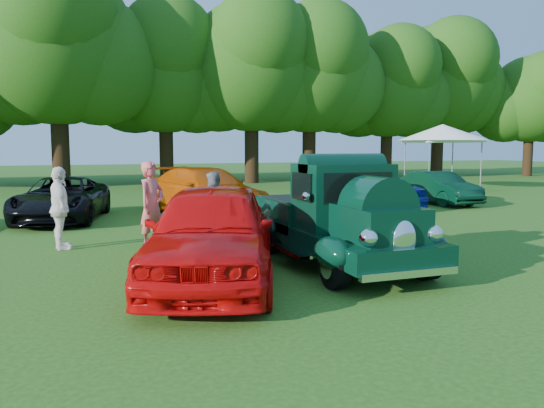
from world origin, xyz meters
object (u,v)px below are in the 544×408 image
object	(u,v)px
back_car_blue	(369,186)
spectator_pink	(152,205)
back_car_green	(438,188)
canopy_tent	(443,133)
hero_pickup	(337,220)
spectator_grey	(215,205)
red_convertible	(213,233)
back_car_black	(62,199)
spectator_white	(60,208)
back_car_orange	(206,191)

from	to	relation	value
back_car_blue	spectator_pink	world-z (taller)	spectator_pink
back_car_green	canopy_tent	size ratio (longest dim) A/B	0.75
spectator_pink	canopy_tent	world-z (taller)	canopy_tent
hero_pickup	spectator_grey	distance (m)	3.87
back_car_blue	canopy_tent	size ratio (longest dim) A/B	0.92
back_car_blue	red_convertible	bearing A→B (deg)	-140.16
back_car_black	back_car_green	bearing A→B (deg)	12.11
back_car_blue	back_car_green	bearing A→B (deg)	-3.00
spectator_grey	spectator_white	xyz separation A→B (m)	(-3.58, -0.17, 0.09)
hero_pickup	back_car_black	distance (m)	9.80
back_car_green	canopy_tent	distance (m)	7.29
back_car_black	canopy_tent	size ratio (longest dim) A/B	0.93
spectator_pink	spectator_grey	world-z (taller)	spectator_pink
spectator_grey	spectator_white	size ratio (longest dim) A/B	0.90
spectator_white	canopy_tent	distance (m)	21.02
hero_pickup	spectator_pink	bearing A→B (deg)	138.62
back_car_black	spectator_pink	xyz separation A→B (m)	(2.05, -5.44, 0.31)
back_car_orange	back_car_blue	xyz separation A→B (m)	(6.15, -0.19, 0.03)
back_car_green	spectator_grey	world-z (taller)	spectator_grey
spectator_white	back_car_orange	bearing A→B (deg)	-51.47
back_car_black	spectator_pink	bearing A→B (deg)	-57.41
hero_pickup	spectator_pink	distance (m)	4.28
back_car_blue	spectator_grey	distance (m)	8.36
back_car_black	canopy_tent	bearing A→B (deg)	28.56
back_car_black	back_car_green	distance (m)	13.98
hero_pickup	back_car_green	bearing A→B (deg)	43.67
hero_pickup	red_convertible	size ratio (longest dim) A/B	1.01
red_convertible	canopy_tent	distance (m)	21.32
back_car_orange	back_car_blue	size ratio (longest dim) A/B	1.13
hero_pickup	canopy_tent	distance (m)	19.03
hero_pickup	canopy_tent	world-z (taller)	canopy_tent
red_convertible	spectator_pink	world-z (taller)	spectator_pink
spectator_grey	hero_pickup	bearing A→B (deg)	-28.36
back_car_black	canopy_tent	distance (m)	19.21
spectator_pink	back_car_green	bearing A→B (deg)	-19.82
back_car_blue	spectator_pink	size ratio (longest dim) A/B	2.45
hero_pickup	spectator_white	bearing A→B (deg)	146.94
back_car_orange	hero_pickup	bearing A→B (deg)	-105.16
back_car_black	spectator_white	bearing A→B (deg)	-76.82
back_car_blue	spectator_white	xyz separation A→B (m)	(-10.59, -4.72, 0.11)
hero_pickup	spectator_grey	xyz separation A→B (m)	(-1.58, 3.53, -0.02)
back_car_green	spectator_grey	bearing A→B (deg)	-155.96
red_convertible	spectator_white	xyz separation A→B (m)	(-2.52, 3.96, 0.08)
hero_pickup	spectator_grey	world-z (taller)	hero_pickup
back_car_blue	canopy_tent	bearing A→B (deg)	29.53
spectator_grey	canopy_tent	size ratio (longest dim) A/B	0.32
back_car_black	back_car_blue	world-z (taller)	back_car_blue
red_convertible	back_car_blue	size ratio (longest dim) A/B	1.03
back_car_orange	back_car_green	xyz separation A→B (m)	(9.43, 0.05, -0.14)
back_car_orange	spectator_grey	world-z (taller)	spectator_grey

